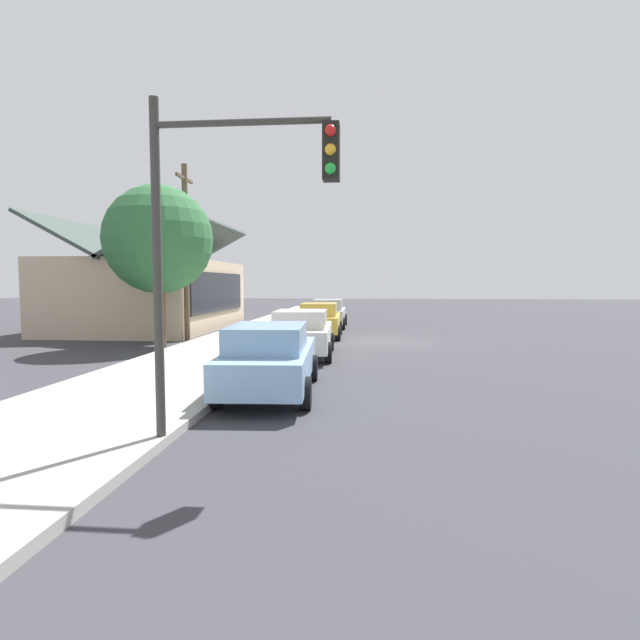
{
  "coord_description": "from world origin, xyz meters",
  "views": [
    {
      "loc": [
        -21.69,
        0.47,
        2.49
      ],
      "look_at": [
        -2.99,
        2.22,
        1.13
      ],
      "focal_mm": 28.55,
      "sensor_mm": 36.0,
      "label": 1
    }
  ],
  "objects": [
    {
      "name": "ground_plane",
      "position": [
        0.0,
        0.0,
        0.0
      ],
      "size": [
        120.0,
        120.0,
        0.0
      ],
      "primitive_type": "plane",
      "color": "#38383D"
    },
    {
      "name": "sidewalk_curb",
      "position": [
        0.0,
        5.6,
        0.08
      ],
      "size": [
        60.0,
        4.2,
        0.16
      ],
      "primitive_type": "cube",
      "color": "#A3A099",
      "rests_on": "ground"
    },
    {
      "name": "car_skyblue",
      "position": [
        -10.56,
        2.64,
        0.82
      ],
      "size": [
        4.95,
        2.2,
        1.59
      ],
      "rotation": [
        0.0,
        0.0,
        0.06
      ],
      "color": "#8CB7E0",
      "rests_on": "ground"
    },
    {
      "name": "car_ivory",
      "position": [
        -4.68,
        2.68,
        0.82
      ],
      "size": [
        4.85,
        2.26,
        1.59
      ],
      "rotation": [
        0.0,
        0.0,
        0.04
      ],
      "color": "silver",
      "rests_on": "ground"
    },
    {
      "name": "car_mustard",
      "position": [
        1.36,
        2.64,
        0.81
      ],
      "size": [
        4.44,
        2.08,
        1.59
      ],
      "rotation": [
        0.0,
        0.0,
        0.03
      ],
      "color": "gold",
      "rests_on": "ground"
    },
    {
      "name": "car_silver",
      "position": [
        6.73,
        2.65,
        0.82
      ],
      "size": [
        4.88,
        2.01,
        1.59
      ],
      "rotation": [
        0.0,
        0.0,
        0.01
      ],
      "color": "silver",
      "rests_on": "ground"
    },
    {
      "name": "storefront_building",
      "position": [
        4.73,
        11.98,
        1.97
      ],
      "size": [
        11.59,
        7.56,
        5.71
      ],
      "color": "#CCB293",
      "rests_on": "ground"
    },
    {
      "name": "shade_tree",
      "position": [
        -2.57,
        8.53,
        4.15
      ],
      "size": [
        4.16,
        4.16,
        6.25
      ],
      "color": "brown",
      "rests_on": "ground"
    },
    {
      "name": "traffic_light_main",
      "position": [
        -14.33,
        2.54,
        3.49
      ],
      "size": [
        0.37,
        2.79,
        5.2
      ],
      "color": "#383833",
      "rests_on": "ground"
    },
    {
      "name": "utility_pole_wooden",
      "position": [
        -0.51,
        8.2,
        3.93
      ],
      "size": [
        1.8,
        0.24,
        7.5
      ],
      "color": "brown",
      "rests_on": "ground"
    },
    {
      "name": "fire_hydrant_red",
      "position": [
        -6.81,
        4.2,
        0.5
      ],
      "size": [
        0.22,
        0.22,
        0.71
      ],
      "color": "red",
      "rests_on": "sidewalk_curb"
    }
  ]
}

